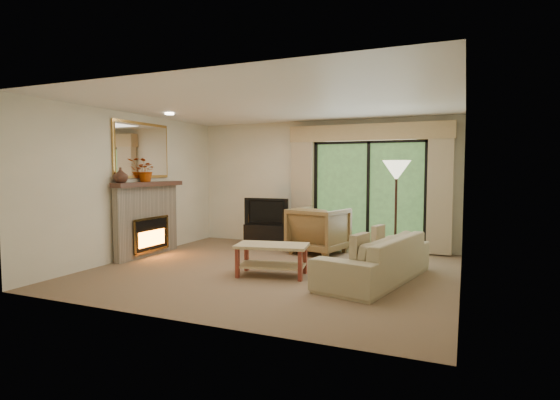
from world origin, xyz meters
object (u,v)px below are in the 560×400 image
at_px(sofa, 375,258).
at_px(coffee_table, 272,260).
at_px(media_console, 268,235).
at_px(armchair, 319,230).

xyz_separation_m(sofa, coffee_table, (-1.48, -0.32, -0.09)).
bearing_deg(coffee_table, media_console, 104.84).
bearing_deg(sofa, media_console, -114.20).
distance_m(sofa, coffee_table, 1.51).
relative_size(media_console, coffee_table, 0.87).
bearing_deg(sofa, coffee_table, -64.93).
relative_size(sofa, coffee_table, 2.11).
distance_m(media_console, coffee_table, 2.52).
bearing_deg(sofa, armchair, -127.19).
distance_m(media_console, armchair, 1.26).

